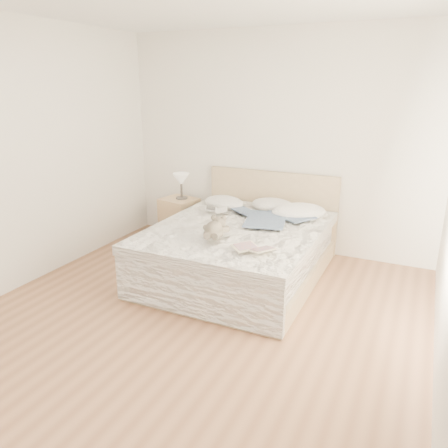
{
  "coord_description": "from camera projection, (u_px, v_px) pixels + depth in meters",
  "views": [
    {
      "loc": [
        1.76,
        -2.98,
        2.07
      ],
      "look_at": [
        -0.14,
        1.05,
        0.62
      ],
      "focal_mm": 35.0,
      "sensor_mm": 36.0,
      "label": 1
    }
  ],
  "objects": [
    {
      "name": "floor",
      "position": [
        188.0,
        324.0,
        3.91
      ],
      "size": [
        4.0,
        4.5,
        0.0
      ],
      "primitive_type": "cube",
      "color": "brown",
      "rests_on": "ground"
    },
    {
      "name": "wall_back",
      "position": [
        275.0,
        143.0,
        5.43
      ],
      "size": [
        4.0,
        0.02,
        2.7
      ],
      "primitive_type": "cube",
      "color": "white",
      "rests_on": "ground"
    },
    {
      "name": "wall_left",
      "position": [
        9.0,
        159.0,
        4.31
      ],
      "size": [
        0.02,
        4.5,
        2.7
      ],
      "primitive_type": "cube",
      "color": "white",
      "rests_on": "ground"
    },
    {
      "name": "bed",
      "position": [
        241.0,
        249.0,
        4.84
      ],
      "size": [
        1.72,
        2.14,
        1.0
      ],
      "color": "tan",
      "rests_on": "floor"
    },
    {
      "name": "nightstand",
      "position": [
        180.0,
        218.0,
        6.02
      ],
      "size": [
        0.53,
        0.49,
        0.56
      ],
      "primitive_type": "cube",
      "rotation": [
        0.0,
        0.0,
        -0.22
      ],
      "color": "tan",
      "rests_on": "floor"
    },
    {
      "name": "table_lamp",
      "position": [
        181.0,
        181.0,
        5.86
      ],
      "size": [
        0.25,
        0.25,
        0.35
      ],
      "color": "#47423E",
      "rests_on": "nightstand"
    },
    {
      "name": "pillow_left",
      "position": [
        224.0,
        202.0,
        5.45
      ],
      "size": [
        0.61,
        0.49,
        0.16
      ],
      "primitive_type": "ellipsoid",
      "rotation": [
        0.0,
        0.0,
        -0.24
      ],
      "color": "white",
      "rests_on": "bed"
    },
    {
      "name": "pillow_middle",
      "position": [
        273.0,
        205.0,
        5.32
      ],
      "size": [
        0.59,
        0.45,
        0.16
      ],
      "primitive_type": "ellipsoid",
      "rotation": [
        0.0,
        0.0,
        -0.12
      ],
      "color": "white",
      "rests_on": "bed"
    },
    {
      "name": "pillow_right",
      "position": [
        299.0,
        212.0,
        5.05
      ],
      "size": [
        0.77,
        0.72,
        0.19
      ],
      "primitive_type": "ellipsoid",
      "rotation": [
        0.0,
        0.0,
        0.58
      ],
      "color": "white",
      "rests_on": "bed"
    },
    {
      "name": "blouse",
      "position": [
        266.0,
        219.0,
        4.8
      ],
      "size": [
        0.81,
        0.84,
        0.03
      ],
      "primitive_type": null,
      "rotation": [
        0.0,
        0.0,
        0.22
      ],
      "color": "#384A68",
      "rests_on": "bed"
    },
    {
      "name": "photo_book",
      "position": [
        216.0,
        210.0,
        5.16
      ],
      "size": [
        0.35,
        0.3,
        0.02
      ],
      "primitive_type": "cube",
      "rotation": [
        0.0,
        0.0,
        0.45
      ],
      "color": "white",
      "rests_on": "bed"
    },
    {
      "name": "childrens_book",
      "position": [
        254.0,
        249.0,
        3.96
      ],
      "size": [
        0.41,
        0.38,
        0.02
      ],
      "primitive_type": "cube",
      "rotation": [
        0.0,
        0.0,
        -0.63
      ],
      "color": "beige",
      "rests_on": "bed"
    },
    {
      "name": "teddy_bear",
      "position": [
        214.0,
        235.0,
        4.25
      ],
      "size": [
        0.31,
        0.38,
        0.18
      ],
      "primitive_type": null,
      "rotation": [
        0.0,
        0.0,
        0.25
      ],
      "color": "#635A4C",
      "rests_on": "bed"
    }
  ]
}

